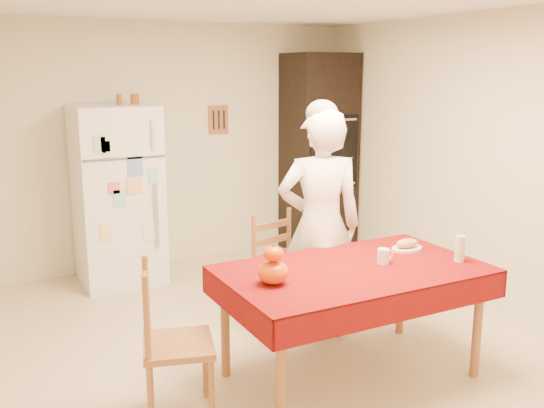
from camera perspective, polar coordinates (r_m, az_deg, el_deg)
floor at (r=4.73m, az=-0.33°, el=-12.73°), size 4.50×4.50×0.00m
room_shell at (r=4.30m, az=-0.36°, el=7.23°), size 4.02×4.52×2.51m
refrigerator at (r=5.95m, az=-14.34°, el=0.78°), size 0.75×0.74×1.70m
oven_cabinet at (r=6.83m, az=4.43°, el=4.73°), size 0.70×0.62×2.20m
dining_table at (r=4.00m, az=7.60°, el=-6.93°), size 1.70×1.00×0.76m
chair_far at (r=4.72m, az=0.83°, el=-6.16°), size 0.50×0.49×0.95m
chair_left at (r=3.63m, az=-9.88°, el=-12.22°), size 0.50×0.51×0.95m
seated_woman at (r=4.53m, az=4.54°, el=-2.12°), size 0.74×0.61×1.75m
coffee_mug at (r=4.09m, az=10.44°, el=-4.86°), size 0.08×0.08×0.10m
pumpkin_lower at (r=3.64m, az=0.12°, el=-6.46°), size 0.19×0.19×0.14m
pumpkin_upper at (r=3.61m, az=0.12°, el=-4.70°), size 0.12×0.12×0.09m
wine_glass at (r=4.25m, az=17.25°, el=-4.03°), size 0.07×0.07×0.18m
bread_plate at (r=4.43m, az=12.57°, el=-4.12°), size 0.24×0.24×0.02m
bread_loaf at (r=4.42m, az=12.60°, el=-3.62°), size 0.18×0.10×0.06m
spice_jar_left at (r=5.91m, az=-14.20°, el=9.53°), size 0.05×0.05×0.10m
spice_jar_mid at (r=5.94m, az=-12.94°, el=9.60°), size 0.05×0.05×0.10m
spice_jar_right at (r=5.95m, az=-12.64°, el=9.62°), size 0.05×0.05×0.10m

